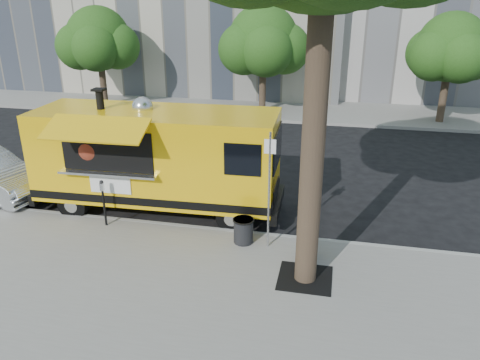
{
  "coord_description": "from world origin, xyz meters",
  "views": [
    {
      "loc": [
        3.04,
        -11.86,
        6.15
      ],
      "look_at": [
        0.5,
        0.0,
        1.26
      ],
      "focal_mm": 35.0,
      "sensor_mm": 36.0,
      "label": 1
    }
  ],
  "objects_px": {
    "food_truck": "(156,157)",
    "trash_bin_left": "(243,230)",
    "trash_bin_right": "(307,247)",
    "parking_meter": "(103,198)",
    "sign_post": "(269,184)",
    "far_tree_b": "(263,40)",
    "far_tree_c": "(451,47)",
    "far_tree_a": "(98,39)"
  },
  "relations": [
    {
      "from": "trash_bin_left",
      "to": "parking_meter",
      "type": "bearing_deg",
      "value": 178.13
    },
    {
      "from": "far_tree_a",
      "to": "far_tree_c",
      "type": "bearing_deg",
      "value": 0.32
    },
    {
      "from": "far_tree_b",
      "to": "sign_post",
      "type": "xyz_separation_m",
      "value": [
        2.55,
        -14.25,
        -1.98
      ]
    },
    {
      "from": "food_truck",
      "to": "parking_meter",
      "type": "bearing_deg",
      "value": -124.32
    },
    {
      "from": "sign_post",
      "to": "food_truck",
      "type": "xyz_separation_m",
      "value": [
        -3.58,
        1.72,
        -0.16
      ]
    },
    {
      "from": "far_tree_a",
      "to": "food_truck",
      "type": "relative_size",
      "value": 0.73
    },
    {
      "from": "far_tree_a",
      "to": "trash_bin_left",
      "type": "height_order",
      "value": "far_tree_a"
    },
    {
      "from": "far_tree_a",
      "to": "sign_post",
      "type": "distance_m",
      "value": 18.14
    },
    {
      "from": "parking_meter",
      "to": "far_tree_b",
      "type": "bearing_deg",
      "value": 81.9
    },
    {
      "from": "food_truck",
      "to": "trash_bin_left",
      "type": "distance_m",
      "value": 3.58
    },
    {
      "from": "food_truck",
      "to": "far_tree_a",
      "type": "bearing_deg",
      "value": 121.48
    },
    {
      "from": "food_truck",
      "to": "trash_bin_right",
      "type": "distance_m",
      "value": 5.19
    },
    {
      "from": "far_tree_c",
      "to": "sign_post",
      "type": "bearing_deg",
      "value": -114.81
    },
    {
      "from": "far_tree_a",
      "to": "far_tree_b",
      "type": "bearing_deg",
      "value": 2.54
    },
    {
      "from": "food_truck",
      "to": "trash_bin_right",
      "type": "bearing_deg",
      "value": -26.42
    },
    {
      "from": "far_tree_c",
      "to": "parking_meter",
      "type": "distance_m",
      "value": 17.82
    },
    {
      "from": "parking_meter",
      "to": "trash_bin_right",
      "type": "relative_size",
      "value": 2.32
    },
    {
      "from": "far_tree_b",
      "to": "far_tree_c",
      "type": "bearing_deg",
      "value": -1.91
    },
    {
      "from": "far_tree_b",
      "to": "food_truck",
      "type": "bearing_deg",
      "value": -94.71
    },
    {
      "from": "far_tree_a",
      "to": "sign_post",
      "type": "height_order",
      "value": "far_tree_a"
    },
    {
      "from": "far_tree_c",
      "to": "parking_meter",
      "type": "height_order",
      "value": "far_tree_c"
    },
    {
      "from": "trash_bin_left",
      "to": "food_truck",
      "type": "bearing_deg",
      "value": 150.77
    },
    {
      "from": "trash_bin_right",
      "to": "trash_bin_left",
      "type": "bearing_deg",
      "value": 164.58
    },
    {
      "from": "far_tree_a",
      "to": "trash_bin_right",
      "type": "relative_size",
      "value": 9.31
    },
    {
      "from": "far_tree_a",
      "to": "trash_bin_right",
      "type": "xyz_separation_m",
      "value": [
        12.55,
        -14.23,
        -3.32
      ]
    },
    {
      "from": "far_tree_c",
      "to": "parking_meter",
      "type": "bearing_deg",
      "value": -128.66
    },
    {
      "from": "far_tree_a",
      "to": "trash_bin_left",
      "type": "distance_m",
      "value": 17.88
    },
    {
      "from": "trash_bin_right",
      "to": "parking_meter",
      "type": "bearing_deg",
      "value": 174.03
    },
    {
      "from": "trash_bin_right",
      "to": "food_truck",
      "type": "bearing_deg",
      "value": 155.4
    },
    {
      "from": "far_tree_b",
      "to": "sign_post",
      "type": "height_order",
      "value": "far_tree_b"
    },
    {
      "from": "parking_meter",
      "to": "food_truck",
      "type": "height_order",
      "value": "food_truck"
    },
    {
      "from": "sign_post",
      "to": "parking_meter",
      "type": "bearing_deg",
      "value": 177.48
    },
    {
      "from": "far_tree_a",
      "to": "far_tree_b",
      "type": "distance_m",
      "value": 9.01
    },
    {
      "from": "far_tree_b",
      "to": "far_tree_c",
      "type": "xyz_separation_m",
      "value": [
        9.0,
        -0.3,
        -0.12
      ]
    },
    {
      "from": "sign_post",
      "to": "trash_bin_left",
      "type": "relative_size",
      "value": 4.6
    },
    {
      "from": "far_tree_b",
      "to": "trash_bin_right",
      "type": "relative_size",
      "value": 9.56
    },
    {
      "from": "parking_meter",
      "to": "food_truck",
      "type": "distance_m",
      "value": 1.94
    },
    {
      "from": "far_tree_a",
      "to": "far_tree_b",
      "type": "height_order",
      "value": "far_tree_b"
    },
    {
      "from": "parking_meter",
      "to": "trash_bin_left",
      "type": "relative_size",
      "value": 2.04
    },
    {
      "from": "far_tree_b",
      "to": "sign_post",
      "type": "distance_m",
      "value": 14.61
    },
    {
      "from": "food_truck",
      "to": "trash_bin_left",
      "type": "relative_size",
      "value": 11.25
    },
    {
      "from": "far_tree_b",
      "to": "trash_bin_right",
      "type": "height_order",
      "value": "far_tree_b"
    }
  ]
}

